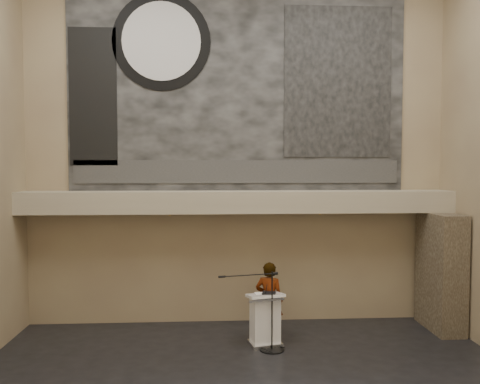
{
  "coord_description": "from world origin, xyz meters",
  "views": [
    {
      "loc": [
        -0.6,
        -7.25,
        3.75
      ],
      "look_at": [
        0.0,
        3.2,
        3.2
      ],
      "focal_mm": 35.0,
      "sensor_mm": 36.0,
      "label": 1
    }
  ],
  "objects": [
    {
      "name": "wall_back",
      "position": [
        0.0,
        4.0,
        4.25
      ],
      "size": [
        10.0,
        0.02,
        8.5
      ],
      "primitive_type": "cube",
      "color": "#836D53",
      "rests_on": "floor"
    },
    {
      "name": "wall_front",
      "position": [
        0.0,
        -4.0,
        4.25
      ],
      "size": [
        10.0,
        0.02,
        8.5
      ],
      "primitive_type": "cube",
      "color": "#836D53",
      "rests_on": "floor"
    },
    {
      "name": "soffit",
      "position": [
        0.0,
        3.6,
        2.95
      ],
      "size": [
        10.0,
        0.8,
        0.5
      ],
      "primitive_type": "cube",
      "color": "gray",
      "rests_on": "wall_back"
    },
    {
      "name": "sprinkler_left",
      "position": [
        -1.6,
        3.55,
        2.67
      ],
      "size": [
        0.04,
        0.04,
        0.06
      ],
      "primitive_type": "cylinder",
      "color": "#B2893D",
      "rests_on": "soffit"
    },
    {
      "name": "sprinkler_right",
      "position": [
        1.9,
        3.55,
        2.67
      ],
      "size": [
        0.04,
        0.04,
        0.06
      ],
      "primitive_type": "cylinder",
      "color": "#B2893D",
      "rests_on": "soffit"
    },
    {
      "name": "banner",
      "position": [
        0.0,
        3.97,
        5.7
      ],
      "size": [
        8.0,
        0.05,
        5.0
      ],
      "primitive_type": "cube",
      "color": "black",
      "rests_on": "wall_back"
    },
    {
      "name": "banner_text_strip",
      "position": [
        0.0,
        3.93,
        3.65
      ],
      "size": [
        7.76,
        0.02,
        0.55
      ],
      "primitive_type": "cube",
      "color": "#2C2C2C",
      "rests_on": "banner"
    },
    {
      "name": "banner_clock_rim",
      "position": [
        -1.8,
        3.93,
        6.7
      ],
      "size": [
        2.3,
        0.02,
        2.3
      ],
      "primitive_type": "cylinder",
      "rotation": [
        1.57,
        0.0,
        0.0
      ],
      "color": "black",
      "rests_on": "banner"
    },
    {
      "name": "banner_clock_face",
      "position": [
        -1.8,
        3.91,
        6.7
      ],
      "size": [
        1.84,
        0.02,
        1.84
      ],
      "primitive_type": "cylinder",
      "rotation": [
        1.57,
        0.0,
        0.0
      ],
      "color": "silver",
      "rests_on": "banner"
    },
    {
      "name": "banner_building_print",
      "position": [
        2.4,
        3.93,
        5.8
      ],
      "size": [
        2.6,
        0.02,
        3.6
      ],
      "primitive_type": "cube",
      "color": "black",
      "rests_on": "banner"
    },
    {
      "name": "banner_brick_print",
      "position": [
        -3.4,
        3.93,
        5.4
      ],
      "size": [
        1.1,
        0.02,
        3.2
      ],
      "primitive_type": "cube",
      "color": "black",
      "rests_on": "banner"
    },
    {
      "name": "stone_pier",
      "position": [
        4.65,
        3.15,
        1.35
      ],
      "size": [
        0.6,
        1.4,
        2.7
      ],
      "primitive_type": "cube",
      "color": "#3E3326",
      "rests_on": "floor"
    },
    {
      "name": "lectern",
      "position": [
        0.48,
        2.38,
        0.55
      ],
      "size": [
        0.82,
        0.67,
        1.14
      ],
      "rotation": [
        0.0,
        0.0,
        0.23
      ],
      "color": "silver",
      "rests_on": "floor"
    },
    {
      "name": "binder",
      "position": [
        0.56,
        2.34,
        1.12
      ],
      "size": [
        0.32,
        0.28,
        0.04
      ],
      "primitive_type": "cube",
      "rotation": [
        0.0,
        0.0,
        -0.21
      ],
      "color": "black",
      "rests_on": "lectern"
    },
    {
      "name": "papers",
      "position": [
        0.39,
        2.36,
        1.1
      ],
      "size": [
        0.25,
        0.33,
        0.0
      ],
      "primitive_type": "cube",
      "rotation": [
        0.0,
        0.0,
        0.13
      ],
      "color": "white",
      "rests_on": "lectern"
    },
    {
      "name": "speaker_person",
      "position": [
        0.62,
        2.79,
        0.84
      ],
      "size": [
        0.72,
        0.6,
        1.69
      ],
      "primitive_type": "imported",
      "rotation": [
        0.0,
        0.0,
        2.78
      ],
      "color": "white",
      "rests_on": "floor"
    },
    {
      "name": "mic_stand",
      "position": [
        0.56,
        2.12,
        0.24
      ],
      "size": [
        1.35,
        0.52,
        1.62
      ],
      "rotation": [
        0.0,
        0.0,
        0.2
      ],
      "color": "black",
      "rests_on": "floor"
    }
  ]
}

